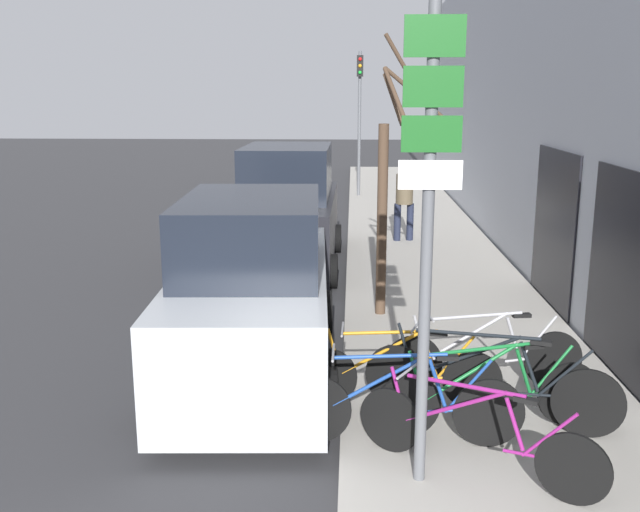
{
  "coord_description": "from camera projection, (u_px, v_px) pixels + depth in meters",
  "views": [
    {
      "loc": [
        1.09,
        -2.01,
        3.4
      ],
      "look_at": [
        0.71,
        6.32,
        1.49
      ],
      "focal_mm": 40.0,
      "sensor_mm": 36.0,
      "label": 1
    }
  ],
  "objects": [
    {
      "name": "traffic_light",
      "position": [
        360.0,
        104.0,
        22.39
      ],
      "size": [
        0.2,
        0.3,
        4.5
      ],
      "color": "#595B60",
      "rests_on": "sidewalk_curb"
    },
    {
      "name": "bicycle_4",
      "position": [
        400.0,
        373.0,
        7.48
      ],
      "size": [
        2.14,
        0.44,
        0.86
      ],
      "rotation": [
        0.0,
        0.0,
        1.55
      ],
      "color": "black",
      "rests_on": "sidewalk_curb"
    },
    {
      "name": "bicycle_3",
      "position": [
        489.0,
        384.0,
        7.13
      ],
      "size": [
        2.46,
        0.86,
        0.95
      ],
      "rotation": [
        0.0,
        0.0,
        1.26
      ],
      "color": "black",
      "rests_on": "sidewalk_curb"
    },
    {
      "name": "parked_car_0",
      "position": [
        254.0,
        295.0,
        8.61
      ],
      "size": [
        2.13,
        4.84,
        2.22
      ],
      "rotation": [
        0.0,
        0.0,
        0.05
      ],
      "color": "#B2B7BC",
      "rests_on": "ground"
    },
    {
      "name": "sidewalk_curb",
      "position": [
        418.0,
        242.0,
        16.26
      ],
      "size": [
        3.2,
        32.0,
        0.15
      ],
      "color": "#ADA89E",
      "rests_on": "ground"
    },
    {
      "name": "bicycle_2",
      "position": [
        490.0,
        394.0,
        6.94
      ],
      "size": [
        2.26,
        0.63,
        0.9
      ],
      "rotation": [
        0.0,
        0.0,
        1.79
      ],
      "color": "black",
      "rests_on": "sidewalk_curb"
    },
    {
      "name": "pedestrian_near",
      "position": [
        404.0,
        197.0,
        15.83
      ],
      "size": [
        0.44,
        0.38,
        1.72
      ],
      "rotation": [
        0.0,
        0.0,
        3.34
      ],
      "color": "#1E2338",
      "rests_on": "sidewalk_curb"
    },
    {
      "name": "ground_plane",
      "position": [
        295.0,
        274.0,
        13.67
      ],
      "size": [
        80.0,
        80.0,
        0.0
      ],
      "primitive_type": "plane",
      "color": "#333335"
    },
    {
      "name": "street_tree",
      "position": [
        387.0,
        187.0,
        10.35
      ],
      "size": [
        1.06,
        2.42,
        4.06
      ],
      "color": "#4C3828",
      "rests_on": "sidewalk_curb"
    },
    {
      "name": "bicycle_1",
      "position": [
        402.0,
        406.0,
        6.66
      ],
      "size": [
        2.29,
        0.44,
        0.93
      ],
      "rotation": [
        0.0,
        0.0,
        1.57
      ],
      "color": "black",
      "rests_on": "sidewalk_curb"
    },
    {
      "name": "signpost",
      "position": [
        428.0,
        224.0,
        5.64
      ],
      "size": [
        0.5,
        0.12,
        3.96
      ],
      "color": "#595B60",
      "rests_on": "sidewalk_curb"
    },
    {
      "name": "bicycle_5",
      "position": [
        484.0,
        357.0,
        7.89
      ],
      "size": [
        2.25,
        0.47,
        0.91
      ],
      "rotation": [
        0.0,
        0.0,
        1.7
      ],
      "color": "black",
      "rests_on": "sidewalk_curb"
    },
    {
      "name": "building_facade",
      "position": [
        504.0,
        101.0,
        15.39
      ],
      "size": [
        0.23,
        32.0,
        6.5
      ],
      "color": "#B2B7C1",
      "rests_on": "ground"
    },
    {
      "name": "parked_car_1",
      "position": [
        288.0,
        214.0,
        13.88
      ],
      "size": [
        2.02,
        4.7,
        2.42
      ],
      "rotation": [
        0.0,
        0.0,
        -0.01
      ],
      "color": "black",
      "rests_on": "ground"
    },
    {
      "name": "bicycle_0",
      "position": [
        476.0,
        436.0,
        6.12
      ],
      "size": [
        1.97,
        1.14,
        0.85
      ],
      "rotation": [
        0.0,
        0.0,
        1.05
      ],
      "color": "black",
      "rests_on": "sidewalk_curb"
    }
  ]
}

